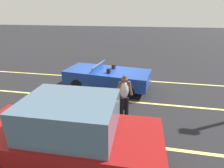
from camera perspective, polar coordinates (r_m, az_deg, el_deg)
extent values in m
plane|color=black|center=(9.32, -1.39, -1.22)|extent=(80.00, 80.00, 0.00)
cube|color=#EAE066|center=(10.57, 0.17, 1.64)|extent=(18.00, 0.12, 0.01)
cube|color=#EAE066|center=(8.15, -3.35, -4.81)|extent=(18.00, 0.12, 0.01)
cube|color=#EAE066|center=(5.96, -9.86, -16.24)|extent=(18.00, 0.12, 0.01)
cube|color=navy|center=(9.10, -1.42, 2.38)|extent=(4.30, 2.29, 0.64)
cube|color=navy|center=(9.69, -9.43, 2.62)|extent=(1.52, 1.83, 0.38)
cube|color=slate|center=(9.13, -4.49, 5.49)|extent=(0.39, 1.56, 0.31)
cube|color=black|center=(8.56, -1.00, 4.17)|extent=(0.19, 0.24, 0.22)
cube|color=black|center=(9.23, 0.53, 5.49)|extent=(0.19, 0.24, 0.22)
cylinder|color=black|center=(9.02, -10.78, -0.35)|extent=(0.62, 0.30, 0.60)
cylinder|color=black|center=(10.37, -6.51, 2.85)|extent=(0.62, 0.30, 0.60)
cylinder|color=black|center=(8.16, 5.09, -2.49)|extent=(0.62, 0.30, 0.60)
cylinder|color=black|center=(9.62, 7.38, 1.28)|extent=(0.62, 0.30, 0.60)
cube|color=black|center=(7.38, 3.35, -4.57)|extent=(0.38, 0.53, 0.74)
cube|color=black|center=(7.39, 2.18, -4.98)|extent=(0.10, 0.38, 0.41)
cylinder|color=gray|center=(7.04, 4.17, -1.00)|extent=(0.02, 0.02, 0.37)
cylinder|color=gray|center=(7.28, 3.96, -0.20)|extent=(0.02, 0.02, 0.37)
cylinder|color=black|center=(7.09, 4.10, 0.77)|extent=(0.09, 0.26, 0.03)
sphere|color=black|center=(7.41, 4.22, -7.56)|extent=(0.04, 0.04, 0.04)
sphere|color=black|center=(7.70, 3.97, -6.34)|extent=(0.04, 0.04, 0.04)
cube|color=#19723F|center=(6.91, -2.17, -7.08)|extent=(0.37, 0.46, 0.62)
cube|color=#13562F|center=(6.99, -3.06, -7.14)|extent=(0.13, 0.31, 0.34)
cylinder|color=gray|center=(6.60, -2.27, -4.47)|extent=(0.03, 0.03, 0.21)
cylinder|color=gray|center=(6.77, -1.24, -3.77)|extent=(0.03, 0.03, 0.21)
cylinder|color=black|center=(6.64, -1.76, -3.31)|extent=(0.10, 0.22, 0.03)
sphere|color=black|center=(6.91, -2.15, -9.85)|extent=(0.04, 0.04, 0.04)
sphere|color=black|center=(7.11, -0.90, -8.84)|extent=(0.04, 0.04, 0.04)
cube|color=black|center=(6.63, -6.04, -9.10)|extent=(0.38, 0.29, 0.50)
sphere|color=black|center=(6.75, -4.75, -10.75)|extent=(0.04, 0.04, 0.04)
sphere|color=black|center=(6.87, -6.45, -10.21)|extent=(0.04, 0.04, 0.04)
cylinder|color=black|center=(6.58, 2.85, -7.64)|extent=(0.19, 0.19, 0.82)
cylinder|color=black|center=(6.62, 4.57, -7.54)|extent=(0.19, 0.19, 0.82)
ellipsoid|color=silver|center=(6.28, 3.87, -1.94)|extent=(0.37, 0.30, 0.60)
sphere|color=brown|center=(6.13, 3.96, 1.44)|extent=(0.21, 0.21, 0.21)
sphere|color=#472D19|center=(6.12, 3.97, 1.85)|extent=(0.18, 0.18, 0.18)
cylinder|color=brown|center=(6.22, 2.02, -1.47)|extent=(0.21, 0.14, 0.53)
cylinder|color=brown|center=(6.29, 5.72, -1.30)|extent=(0.21, 0.14, 0.53)
cube|color=maroon|center=(4.82, -13.38, -17.04)|extent=(4.54, 1.89, 0.70)
cube|color=slate|center=(4.36, -13.00, -9.53)|extent=(2.13, 1.66, 0.80)
cylinder|color=black|center=(6.19, -22.41, -12.57)|extent=(0.64, 0.23, 0.64)
cylinder|color=black|center=(5.39, 4.97, -16.37)|extent=(0.64, 0.23, 0.64)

